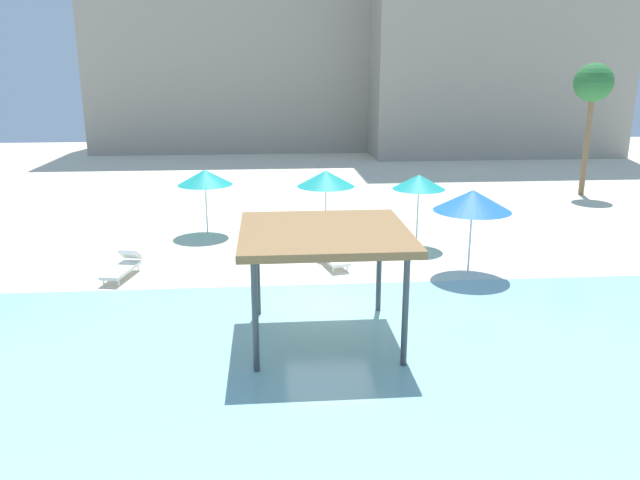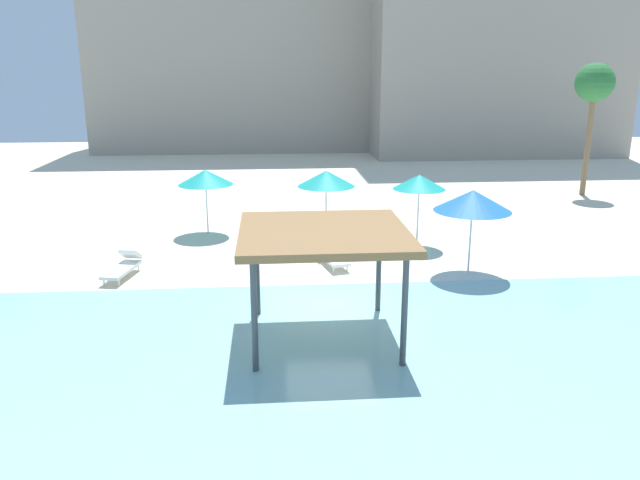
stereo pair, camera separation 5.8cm
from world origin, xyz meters
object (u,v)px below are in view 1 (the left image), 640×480
object	(u,v)px
lounge_chair_3	(383,224)
lounge_chair_4	(123,266)
beach_umbrella_teal_0	(205,177)
beach_umbrella_teal_2	(419,182)
shade_pavilion	(324,237)
lounge_chair_1	(331,255)
beach_umbrella_blue_4	(473,201)
beach_umbrella_teal_1	(326,179)
palm_tree_1	(593,86)

from	to	relation	value
lounge_chair_3	lounge_chair_4	distance (m)	10.30
beach_umbrella_teal_0	beach_umbrella_teal_2	xyz separation A→B (m)	(7.86, -2.37, 0.13)
shade_pavilion	lounge_chair_1	size ratio (longest dim) A/B	1.98
beach_umbrella_teal_2	beach_umbrella_blue_4	world-z (taller)	beach_umbrella_blue_4
lounge_chair_1	lounge_chair_4	size ratio (longest dim) A/B	1.00
beach_umbrella_teal_1	shade_pavilion	bearing A→B (deg)	-95.53
lounge_chair_3	shade_pavilion	bearing A→B (deg)	6.65
beach_umbrella_blue_4	shade_pavilion	bearing A→B (deg)	-138.38
lounge_chair_1	lounge_chair_3	bearing A→B (deg)	135.07
beach_umbrella_teal_0	beach_umbrella_teal_2	bearing A→B (deg)	-16.79
lounge_chair_4	shade_pavilion	bearing A→B (deg)	61.01
shade_pavilion	beach_umbrella_teal_1	xyz separation A→B (m)	(0.87, 9.00, -0.21)
lounge_chair_1	beach_umbrella_teal_0	bearing A→B (deg)	-146.68
beach_umbrella_teal_2	palm_tree_1	size ratio (longest dim) A/B	0.40
palm_tree_1	beach_umbrella_teal_0	bearing A→B (deg)	-161.24
beach_umbrella_blue_4	beach_umbrella_teal_0	bearing A→B (deg)	146.81
beach_umbrella_teal_1	beach_umbrella_blue_4	distance (m)	6.15
beach_umbrella_teal_2	lounge_chair_4	xyz separation A→B (m)	(-10.03, -2.64, -2.07)
beach_umbrella_teal_1	lounge_chair_1	world-z (taller)	beach_umbrella_teal_1
beach_umbrella_teal_0	lounge_chair_4	distance (m)	5.79
beach_umbrella_teal_0	lounge_chair_1	world-z (taller)	beach_umbrella_teal_0
beach_umbrella_teal_0	beach_umbrella_teal_2	world-z (taller)	beach_umbrella_teal_2
beach_umbrella_teal_0	lounge_chair_1	size ratio (longest dim) A/B	1.29
beach_umbrella_teal_1	lounge_chair_1	xyz separation A→B (m)	(-0.10, -3.13, -2.03)
beach_umbrella_teal_0	beach_umbrella_blue_4	bearing A→B (deg)	-33.19
lounge_chair_3	palm_tree_1	xyz separation A→B (m)	(11.59, 6.64, 5.14)
lounge_chair_1	palm_tree_1	bearing A→B (deg)	114.16
beach_umbrella_teal_0	lounge_chair_1	xyz separation A→B (m)	(4.50, -4.31, -1.94)
lounge_chair_1	lounge_chair_3	size ratio (longest dim) A/B	1.01
beach_umbrella_teal_1	lounge_chair_3	distance (m)	3.26
beach_umbrella_teal_2	beach_umbrella_blue_4	distance (m)	3.46
beach_umbrella_blue_4	lounge_chair_4	xyz separation A→B (m)	(-10.92, 0.71, -2.08)
lounge_chair_3	palm_tree_1	bearing A→B (deg)	144.83
shade_pavilion	lounge_chair_3	xyz separation A→B (m)	(3.27, 9.85, -2.24)
lounge_chair_1	lounge_chair_3	world-z (taller)	same
shade_pavilion	beach_umbrella_blue_4	bearing A→B (deg)	41.62
lounge_chair_1	palm_tree_1	size ratio (longest dim) A/B	0.30
lounge_chair_1	lounge_chair_4	world-z (taller)	same
beach_umbrella_teal_0	lounge_chair_3	world-z (taller)	beach_umbrella_teal_0
beach_umbrella_teal_0	beach_umbrella_teal_1	world-z (taller)	beach_umbrella_teal_1
lounge_chair_1	lounge_chair_4	bearing A→B (deg)	-96.92
lounge_chair_3	lounge_chair_1	bearing A→B (deg)	-7.04
shade_pavilion	lounge_chair_4	size ratio (longest dim) A/B	1.98
beach_umbrella_teal_2	lounge_chair_3	size ratio (longest dim) A/B	1.35
shade_pavilion	beach_umbrella_teal_2	distance (m)	8.84
beach_umbrella_teal_0	shade_pavilion	bearing A→B (deg)	-69.92
beach_umbrella_teal_2	beach_umbrella_blue_4	bearing A→B (deg)	-75.19
shade_pavilion	beach_umbrella_blue_4	xyz separation A→B (m)	(5.02, 4.46, -0.16)
palm_tree_1	shade_pavilion	bearing A→B (deg)	-132.02
beach_umbrella_teal_0	lounge_chair_3	bearing A→B (deg)	-2.67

